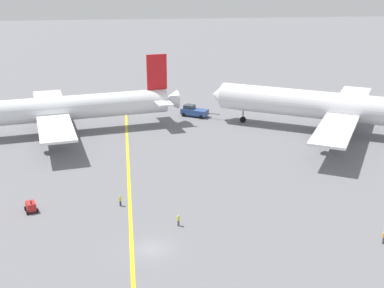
% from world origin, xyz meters
% --- Properties ---
extents(ground_plane, '(600.00, 600.00, 0.00)m').
position_xyz_m(ground_plane, '(0.00, 0.00, 0.00)').
color(ground_plane, slate).
extents(taxiway_stripe, '(1.70, 120.00, 0.01)m').
position_xyz_m(taxiway_stripe, '(-2.47, 10.00, 0.00)').
color(taxiway_stripe, yellow).
rests_on(taxiway_stripe, ground).
extents(airliner_at_gate_left, '(59.15, 40.81, 15.45)m').
position_xyz_m(airliner_at_gate_left, '(-20.14, 48.47, 5.17)').
color(airliner_at_gate_left, white).
rests_on(airliner_at_gate_left, ground).
extents(airliner_being_pushed, '(49.04, 44.37, 17.49)m').
position_xyz_m(airliner_being_pushed, '(40.24, 41.96, 5.65)').
color(airliner_being_pushed, silver).
rests_on(airliner_being_pushed, ground).
extents(pushback_tug, '(8.66, 6.27, 2.94)m').
position_xyz_m(pushback_tug, '(12.80, 58.23, 1.25)').
color(pushback_tug, '#2D4C8C').
rests_on(pushback_tug, ground).
extents(gse_gpu_cart_small, '(2.24, 2.53, 1.90)m').
position_xyz_m(gse_gpu_cart_small, '(-16.45, 12.31, 0.79)').
color(gse_gpu_cart_small, red).
rests_on(gse_gpu_cart_small, ground).
extents(ground_crew_wing_walker_right, '(0.36, 0.36, 1.64)m').
position_xyz_m(ground_crew_wing_walker_right, '(3.95, 5.48, 0.85)').
color(ground_crew_wing_walker_right, '#4C4C51').
rests_on(ground_crew_wing_walker_right, ground).
extents(ground_crew_marshaller_foreground, '(0.49, 0.36, 1.65)m').
position_xyz_m(ground_crew_marshaller_foreground, '(-3.84, 12.55, 0.86)').
color(ground_crew_marshaller_foreground, '#2D3351').
rests_on(ground_crew_marshaller_foreground, ground).
extents(ground_crew_ramp_agent_by_cones, '(0.36, 0.36, 1.71)m').
position_xyz_m(ground_crew_ramp_agent_by_cones, '(29.05, -2.36, 0.89)').
color(ground_crew_ramp_agent_by_cones, '#4C4C51').
rests_on(ground_crew_ramp_agent_by_cones, ground).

